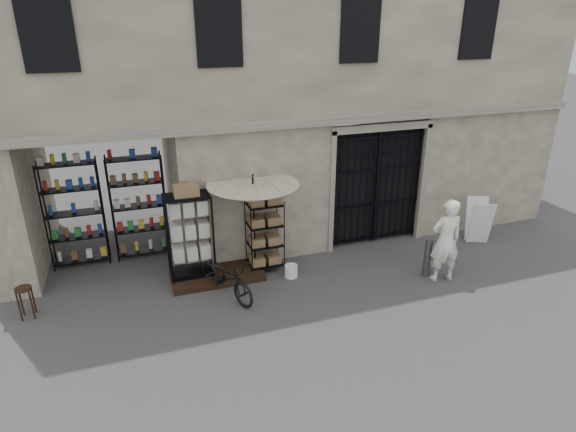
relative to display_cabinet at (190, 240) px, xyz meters
name	(u,v)px	position (x,y,z in m)	size (l,w,h in m)	color
ground	(346,295)	(2.91, -1.69, -0.97)	(80.00, 80.00, 0.00)	black
main_building	(285,55)	(2.91, 2.31, 3.53)	(14.00, 4.00, 9.00)	tan
shop_recess	(108,207)	(-1.59, 1.11, 0.53)	(3.00, 1.70, 3.00)	black
shop_shelving	(107,210)	(-1.64, 1.61, 0.28)	(2.70, 0.50, 2.50)	black
iron_gate	(373,185)	(4.66, 0.59, 0.53)	(2.50, 0.21, 3.00)	black
step_platform	(217,276)	(0.51, -0.14, -0.90)	(2.00, 0.90, 0.15)	black
display_cabinet	(190,240)	(0.00, 0.00, 0.00)	(0.96, 0.65, 1.98)	black
wire_rack	(265,236)	(1.64, -0.06, -0.14)	(0.78, 0.58, 1.70)	black
market_umbrella	(253,188)	(1.38, -0.13, 1.04)	(1.78, 1.82, 2.80)	black
white_bucket	(291,271)	(2.09, -0.58, -0.83)	(0.29, 0.29, 0.28)	white
bicycle	(227,296)	(0.56, -0.91, -0.97)	(0.59, 0.89, 1.69)	black
wooden_stool	(26,302)	(-3.22, -0.41, -0.63)	(0.40, 0.40, 0.64)	black
steel_bollard	(427,258)	(4.97, -1.49, -0.54)	(0.16, 0.16, 0.87)	#55585F
shopkeeper	(440,279)	(5.19, -1.75, -0.97)	(0.69, 1.88, 0.45)	white
easel_sign	(479,221)	(7.18, -0.43, -0.39)	(0.73, 0.77, 1.13)	silver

